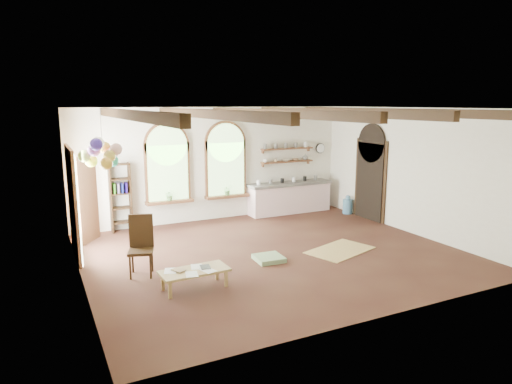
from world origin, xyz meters
TOP-DOWN VIEW (x-y plane):
  - floor at (0.00, 0.00)m, footprint 8.00×8.00m
  - ceiling_beams at (0.00, 0.00)m, footprint 6.20×6.80m
  - window_left at (-1.40, 3.43)m, footprint 1.30×0.28m
  - window_right at (0.30, 3.43)m, footprint 1.30×0.28m
  - left_doorway at (-3.95, 1.80)m, footprint 0.10×1.90m
  - right_doorway at (3.95, 1.50)m, footprint 0.10×1.30m
  - kitchen_counter at (2.30, 3.20)m, footprint 2.68×0.62m
  - wall_shelf_lower at (2.30, 3.38)m, footprint 1.70×0.24m
  - wall_shelf_upper at (2.30, 3.38)m, footprint 1.70×0.24m
  - wall_clock at (3.55, 3.45)m, footprint 0.32×0.04m
  - bookshelf at (-2.70, 3.32)m, footprint 0.53×0.32m
  - coffee_table at (-2.20, -1.12)m, footprint 1.26×0.63m
  - side_chair at (-2.92, -0.03)m, footprint 0.59×0.59m
  - floor_mat at (1.48, -0.51)m, footprint 1.74×1.37m
  - floor_cushion at (-0.30, -0.40)m, footprint 0.61×0.61m
  - water_jug_a at (3.10, 3.20)m, footprint 0.31×0.31m
  - water_jug_b at (3.82, 2.30)m, footprint 0.29×0.29m
  - balloon_cluster at (-3.41, 0.80)m, footprint 0.84×0.93m
  - table_book at (-2.55, -1.07)m, footprint 0.27×0.30m
  - tablet at (-1.98, -1.07)m, footprint 0.21×0.27m
  - potted_plant_left at (-1.40, 3.32)m, footprint 0.27×0.23m
  - potted_plant_right at (0.30, 3.32)m, footprint 0.27×0.23m
  - shelf_cup_a at (1.55, 3.38)m, footprint 0.12×0.10m
  - shelf_cup_b at (1.90, 3.38)m, footprint 0.10×0.10m
  - shelf_bowl_a at (2.25, 3.38)m, footprint 0.22×0.22m
  - shelf_bowl_b at (2.60, 3.38)m, footprint 0.20×0.20m
  - shelf_vase at (2.95, 3.38)m, footprint 0.18×0.18m

SIDE VIEW (x-z plane):
  - floor at x=0.00m, z-range 0.00..0.00m
  - floor_mat at x=1.48m, z-range 0.00..0.02m
  - floor_cushion at x=-0.30m, z-range 0.00..0.10m
  - water_jug_b at x=3.82m, z-range -0.04..0.53m
  - water_jug_a at x=3.10m, z-range -0.04..0.56m
  - coffee_table at x=-2.20m, z-range 0.14..0.49m
  - side_chair at x=-2.92m, z-range -0.25..0.93m
  - tablet at x=-1.98m, z-range 0.35..0.36m
  - table_book at x=-2.55m, z-range 0.35..0.37m
  - kitchen_counter at x=2.30m, z-range 0.01..0.95m
  - potted_plant_left at x=-1.40m, z-range 0.70..1.00m
  - potted_plant_right at x=0.30m, z-range 0.70..1.00m
  - bookshelf at x=-2.70m, z-range 0.00..1.80m
  - right_doorway at x=3.95m, z-range -0.10..2.30m
  - left_doorway at x=-3.95m, z-range -0.10..2.40m
  - wall_shelf_lower at x=2.30m, z-range 1.53..1.57m
  - shelf_bowl_a at x=2.25m, z-range 1.57..1.62m
  - shelf_bowl_b at x=2.60m, z-range 1.57..1.63m
  - shelf_cup_b at x=1.90m, z-range 1.57..1.66m
  - shelf_cup_a at x=1.55m, z-range 1.57..1.67m
  - window_left at x=-1.40m, z-range 0.53..2.73m
  - window_right at x=0.30m, z-range 0.53..2.73m
  - shelf_vase at x=2.95m, z-range 1.57..1.76m
  - wall_clock at x=3.55m, z-range 1.74..2.06m
  - wall_shelf_upper at x=2.30m, z-range 1.93..1.97m
  - balloon_cluster at x=-3.41m, z-range 1.76..2.91m
  - ceiling_beams at x=0.00m, z-range 3.01..3.19m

